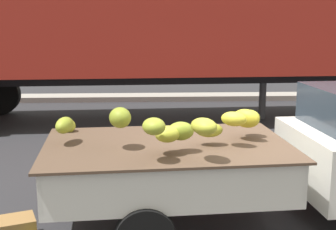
# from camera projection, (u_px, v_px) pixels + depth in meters

# --- Properties ---
(ground) EXTENTS (220.00, 220.00, 0.00)m
(ground) POSITION_uv_depth(u_px,v_px,m) (263.00, 217.00, 6.09)
(ground) COLOR #28282B
(curb_strip) EXTENTS (80.00, 0.80, 0.16)m
(curb_strip) POSITION_uv_depth(u_px,v_px,m) (194.00, 97.00, 14.84)
(curb_strip) COLOR gray
(curb_strip) RESTS_ON ground
(pickup_truck) EXTENTS (5.32, 2.24, 1.70)m
(pickup_truck) POSITION_uv_depth(u_px,v_px,m) (329.00, 153.00, 5.88)
(pickup_truck) COLOR silver
(pickup_truck) RESTS_ON ground
(semi_trailer) EXTENTS (12.11, 3.14, 3.95)m
(semi_trailer) POSITION_uv_depth(u_px,v_px,m) (130.00, 19.00, 11.22)
(semi_trailer) COLOR maroon
(semi_trailer) RESTS_ON ground
(produce_crate) EXTENTS (0.61, 0.52, 0.27)m
(produce_crate) POSITION_uv_depth(u_px,v_px,m) (12.00, 230.00, 5.43)
(produce_crate) COLOR olive
(produce_crate) RESTS_ON ground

